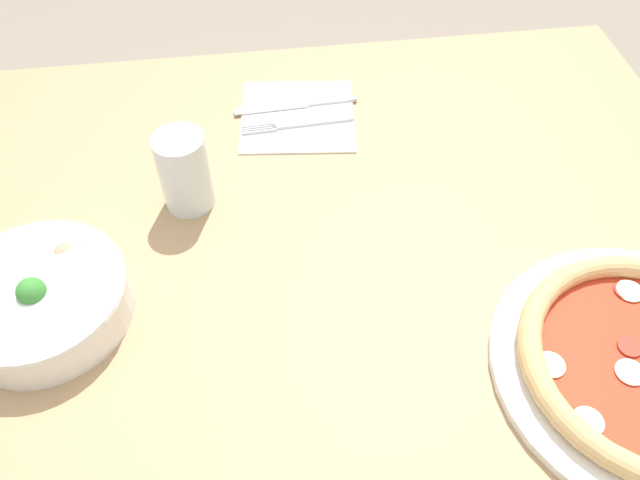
# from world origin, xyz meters

# --- Properties ---
(dining_table) EXTENTS (1.03, 1.08, 0.74)m
(dining_table) POSITION_xyz_m (0.00, 0.00, 0.64)
(dining_table) COLOR tan
(dining_table) RESTS_ON ground_plane
(bowl) EXTENTS (0.20, 0.20, 0.07)m
(bowl) POSITION_xyz_m (0.02, 0.35, 0.77)
(bowl) COLOR white
(bowl) RESTS_ON dining_table
(napkin) EXTENTS (0.19, 0.19, 0.00)m
(napkin) POSITION_xyz_m (0.33, 0.02, 0.74)
(napkin) COLOR white
(napkin) RESTS_ON dining_table
(fork) EXTENTS (0.02, 0.18, 0.00)m
(fork) POSITION_xyz_m (0.31, 0.02, 0.75)
(fork) COLOR silver
(fork) RESTS_ON napkin
(knife) EXTENTS (0.02, 0.19, 0.01)m
(knife) POSITION_xyz_m (0.35, 0.01, 0.75)
(knife) COLOR silver
(knife) RESTS_ON napkin
(glass) EXTENTS (0.07, 0.07, 0.11)m
(glass) POSITION_xyz_m (0.17, 0.18, 0.80)
(glass) COLOR silver
(glass) RESTS_ON dining_table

